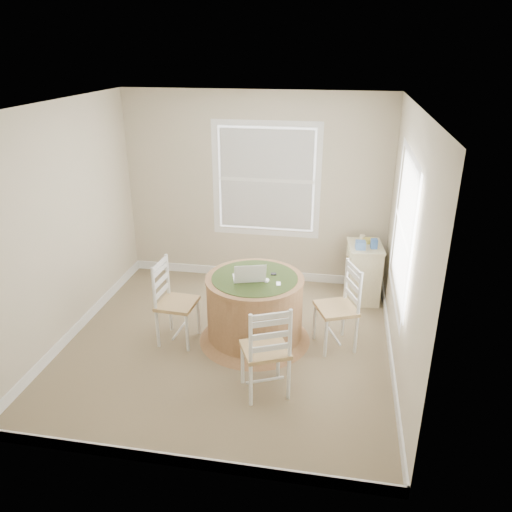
% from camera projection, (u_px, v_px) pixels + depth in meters
% --- Properties ---
extents(room, '(3.64, 3.64, 2.64)m').
position_uv_depth(room, '(244.00, 232.00, 5.24)').
color(room, '#857654').
rests_on(room, ground).
extents(round_table, '(1.26, 1.26, 0.78)m').
position_uv_depth(round_table, '(255.00, 306.00, 5.57)').
color(round_table, '#A07047').
rests_on(round_table, ground).
extents(chair_left, '(0.43, 0.44, 0.95)m').
position_uv_depth(chair_left, '(177.00, 303.00, 5.52)').
color(chair_left, white).
rests_on(chair_left, ground).
extents(chair_near, '(0.55, 0.54, 0.95)m').
position_uv_depth(chair_near, '(265.00, 349.00, 4.69)').
color(chair_near, white).
rests_on(chair_near, ground).
extents(chair_right, '(0.53, 0.54, 0.95)m').
position_uv_depth(chair_right, '(336.00, 308.00, 5.42)').
color(chair_right, white).
rests_on(chair_right, ground).
extents(laptop, '(0.41, 0.38, 0.24)m').
position_uv_depth(laptop, '(249.00, 277.00, 5.37)').
color(laptop, white).
rests_on(laptop, round_table).
extents(mouse, '(0.08, 0.11, 0.03)m').
position_uv_depth(mouse, '(267.00, 281.00, 5.34)').
color(mouse, white).
rests_on(mouse, round_table).
extents(phone, '(0.06, 0.10, 0.02)m').
position_uv_depth(phone, '(278.00, 284.00, 5.28)').
color(phone, '#B7BABF').
rests_on(phone, round_table).
extents(keys, '(0.07, 0.06, 0.02)m').
position_uv_depth(keys, '(274.00, 274.00, 5.49)').
color(keys, black).
rests_on(keys, round_table).
extents(corner_chest, '(0.48, 0.62, 0.76)m').
position_uv_depth(corner_chest, '(363.00, 272.00, 6.50)').
color(corner_chest, beige).
rests_on(corner_chest, ground).
extents(tissue_box, '(0.13, 0.13, 0.10)m').
position_uv_depth(tissue_box, '(361.00, 245.00, 6.22)').
color(tissue_box, '#537DBE').
rests_on(tissue_box, corner_chest).
extents(box_yellow, '(0.16, 0.12, 0.06)m').
position_uv_depth(box_yellow, '(368.00, 241.00, 6.40)').
color(box_yellow, gold).
rests_on(box_yellow, corner_chest).
extents(box_blue, '(0.09, 0.09, 0.12)m').
position_uv_depth(box_blue, '(374.00, 244.00, 6.23)').
color(box_blue, '#3861A9').
rests_on(box_blue, corner_chest).
extents(cup_cream, '(0.07, 0.07, 0.09)m').
position_uv_depth(cup_cream, '(362.00, 239.00, 6.44)').
color(cup_cream, beige).
rests_on(cup_cream, corner_chest).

